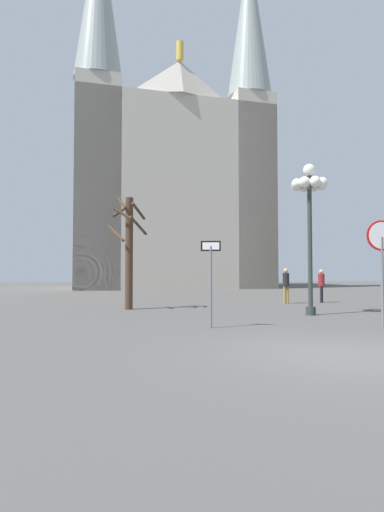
{
  "coord_description": "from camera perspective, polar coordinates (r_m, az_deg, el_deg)",
  "views": [
    {
      "loc": [
        -3.91,
        -7.33,
        1.54
      ],
      "look_at": [
        0.07,
        17.9,
        2.56
      ],
      "focal_mm": 29.01,
      "sensor_mm": 36.0,
      "label": 1
    }
  ],
  "objects": [
    {
      "name": "pedestrian_standing",
      "position": [
        22.16,
        17.41,
        -3.51
      ],
      "size": [
        0.32,
        0.32,
        1.69
      ],
      "color": "black",
      "rests_on": "ground"
    },
    {
      "name": "ground_plane",
      "position": [
        8.45,
        19.27,
        -12.68
      ],
      "size": [
        120.0,
        120.0,
        0.0
      ],
      "primitive_type": "plane",
      "color": "#514F4C"
    },
    {
      "name": "pedestrian_walking",
      "position": [
        20.99,
        12.83,
        -3.53
      ],
      "size": [
        0.32,
        0.32,
        1.75
      ],
      "color": "olive",
      "rests_on": "ground"
    },
    {
      "name": "one_way_arrow_sign",
      "position": [
        11.53,
        2.61,
        -2.39
      ],
      "size": [
        0.55,
        0.19,
        2.42
      ],
      "color": "slate",
      "rests_on": "ground"
    },
    {
      "name": "bare_tree",
      "position": [
        17.5,
        -8.72,
        1.1
      ],
      "size": [
        1.68,
        1.61,
        4.7
      ],
      "color": "#473323",
      "rests_on": "ground"
    },
    {
      "name": "street_lamp",
      "position": [
        15.81,
        15.89,
        7.51
      ],
      "size": [
        1.35,
        1.35,
        5.52
      ],
      "color": "#2D3833",
      "rests_on": "ground"
    },
    {
      "name": "cathedral",
      "position": [
        43.31,
        -3.17,
        10.2
      ],
      "size": [
        20.07,
        15.51,
        35.57
      ],
      "color": "#BCB5A5",
      "rests_on": "ground"
    },
    {
      "name": "stop_sign",
      "position": [
        12.35,
        24.71,
        0.51
      ],
      "size": [
        0.83,
        0.12,
        2.96
      ],
      "color": "slate",
      "rests_on": "ground"
    }
  ]
}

